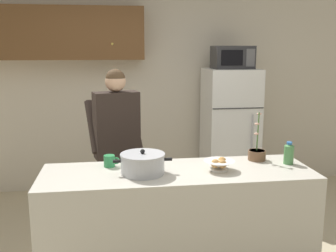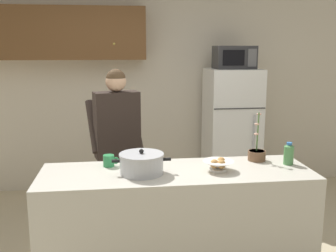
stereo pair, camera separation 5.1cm
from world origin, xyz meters
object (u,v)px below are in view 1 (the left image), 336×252
Objects in this scene: potted_orchid at (257,153)px; bread_bowl at (219,164)px; microwave at (232,57)px; bottle_near_edge at (289,153)px; person_near_pot at (117,134)px; cooking_pot at (143,164)px; coffee_mug at (110,161)px; refrigerator at (229,132)px.

bread_bowl is at bearing -148.84° from potted_orchid.
microwave is 1.92m from bottle_near_edge.
person_near_pot is 6.77× the size of bread_bowl.
bread_bowl is at bearing -171.03° from bottle_near_edge.
coffee_mug is at bearing 139.09° from cooking_pot.
bottle_near_edge is at bearing -28.77° from person_near_pot.
potted_orchid is at bearing 13.10° from cooking_pot.
coffee_mug is 0.31× the size of potted_orchid.
microwave reaches higher than refrigerator.
bread_bowl reaches higher than coffee_mug.
bottle_near_edge is 0.27m from potted_orchid.
microwave is at bearing 70.55° from bread_bowl.
coffee_mug is at bearing -132.30° from refrigerator.
potted_orchid reaches higher than bread_bowl.
potted_orchid reaches higher than bottle_near_edge.
coffee_mug is at bearing -95.76° from person_near_pot.
cooking_pot is at bearing -175.80° from bottle_near_edge.
refrigerator reaches higher than cooking_pot.
bottle_near_edge reaches higher than coffee_mug.
microwave is 1.82m from potted_orchid.
refrigerator reaches higher than potted_orchid.
refrigerator reaches higher than bread_bowl.
bread_bowl is (0.60, -0.01, -0.03)m from cooking_pot.
bottle_near_edge is at bearing 8.97° from bread_bowl.
bread_bowl is at bearing -109.24° from refrigerator.
coffee_mug is (-1.51, -1.66, 0.16)m from refrigerator.
refrigerator reaches higher than bottle_near_edge.
bread_bowl is 0.47m from potted_orchid.
person_near_pot is 0.88m from cooking_pot.
microwave is 2.57× the size of bottle_near_edge.
potted_orchid is at bearing -27.97° from person_near_pot.
potted_orchid is at bearing 147.13° from bottle_near_edge.
person_near_pot reaches higher than bread_bowl.
microwave is 1.89m from person_near_pot.
refrigerator is at bearing 90.07° from microwave.
refrigerator is at bearing 56.16° from cooking_pot.
potted_orchid reaches higher than coffee_mug.
coffee_mug is at bearing -132.67° from microwave.
cooking_pot is (-1.26, -1.88, 0.19)m from refrigerator.
refrigerator is 1.80m from bottle_near_edge.
microwave is 0.29× the size of person_near_pot.
potted_orchid is (-0.22, 0.14, -0.03)m from bottle_near_edge.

